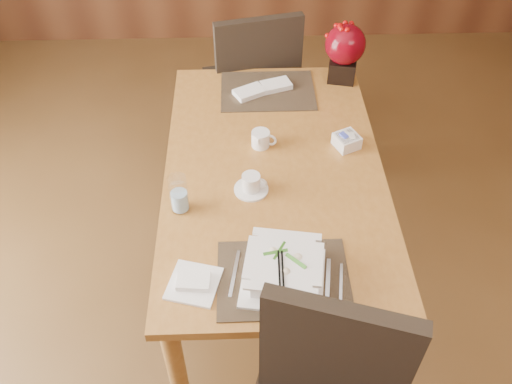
{
  "coord_description": "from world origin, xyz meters",
  "views": [
    {
      "loc": [
        -0.13,
        -1.03,
        2.27
      ],
      "look_at": [
        -0.08,
        0.35,
        0.87
      ],
      "focal_mm": 38.0,
      "sensor_mm": 36.0,
      "label": 1
    }
  ],
  "objects_px": {
    "soup_setting": "(283,270)",
    "sugar_caddy": "(347,141)",
    "dining_table": "(274,185)",
    "water_glass": "(179,194)",
    "berry_decor": "(345,49)",
    "far_chair": "(253,82)",
    "coffee_cup": "(251,184)",
    "bread_plate": "(194,284)",
    "creamer_jug": "(261,139)"
  },
  "relations": [
    {
      "from": "sugar_caddy",
      "to": "creamer_jug",
      "type": "bearing_deg",
      "value": 177.43
    },
    {
      "from": "coffee_cup",
      "to": "bread_plate",
      "type": "bearing_deg",
      "value": -114.86
    },
    {
      "from": "coffee_cup",
      "to": "water_glass",
      "type": "height_order",
      "value": "water_glass"
    },
    {
      "from": "water_glass",
      "to": "berry_decor",
      "type": "xyz_separation_m",
      "value": [
        0.74,
        0.86,
        0.08
      ]
    },
    {
      "from": "bread_plate",
      "to": "coffee_cup",
      "type": "bearing_deg",
      "value": 65.14
    },
    {
      "from": "dining_table",
      "to": "far_chair",
      "type": "bearing_deg",
      "value": 93.81
    },
    {
      "from": "sugar_caddy",
      "to": "coffee_cup",
      "type": "bearing_deg",
      "value": -148.62
    },
    {
      "from": "soup_setting",
      "to": "bread_plate",
      "type": "relative_size",
      "value": 1.92
    },
    {
      "from": "sugar_caddy",
      "to": "bread_plate",
      "type": "height_order",
      "value": "sugar_caddy"
    },
    {
      "from": "soup_setting",
      "to": "sugar_caddy",
      "type": "distance_m",
      "value": 0.76
    },
    {
      "from": "bread_plate",
      "to": "berry_decor",
      "type": "bearing_deg",
      "value": 60.95
    },
    {
      "from": "dining_table",
      "to": "sugar_caddy",
      "type": "xyz_separation_m",
      "value": [
        0.32,
        0.13,
        0.13
      ]
    },
    {
      "from": "water_glass",
      "to": "bread_plate",
      "type": "relative_size",
      "value": 0.99
    },
    {
      "from": "far_chair",
      "to": "berry_decor",
      "type": "bearing_deg",
      "value": 137.4
    },
    {
      "from": "sugar_caddy",
      "to": "berry_decor",
      "type": "height_order",
      "value": "berry_decor"
    },
    {
      "from": "far_chair",
      "to": "sugar_caddy",
      "type": "bearing_deg",
      "value": 103.99
    },
    {
      "from": "berry_decor",
      "to": "bread_plate",
      "type": "relative_size",
      "value": 1.73
    },
    {
      "from": "soup_setting",
      "to": "creamer_jug",
      "type": "bearing_deg",
      "value": 103.32
    },
    {
      "from": "coffee_cup",
      "to": "bread_plate",
      "type": "distance_m",
      "value": 0.49
    },
    {
      "from": "dining_table",
      "to": "coffee_cup",
      "type": "height_order",
      "value": "coffee_cup"
    },
    {
      "from": "water_glass",
      "to": "creamer_jug",
      "type": "bearing_deg",
      "value": 48.59
    },
    {
      "from": "berry_decor",
      "to": "far_chair",
      "type": "xyz_separation_m",
      "value": [
        -0.43,
        0.25,
        -0.35
      ]
    },
    {
      "from": "berry_decor",
      "to": "dining_table",
      "type": "bearing_deg",
      "value": -119.7
    },
    {
      "from": "soup_setting",
      "to": "coffee_cup",
      "type": "bearing_deg",
      "value": 111.87
    },
    {
      "from": "dining_table",
      "to": "coffee_cup",
      "type": "bearing_deg",
      "value": -129.19
    },
    {
      "from": "soup_setting",
      "to": "far_chair",
      "type": "relative_size",
      "value": 0.31
    },
    {
      "from": "soup_setting",
      "to": "water_glass",
      "type": "distance_m",
      "value": 0.5
    },
    {
      "from": "dining_table",
      "to": "water_glass",
      "type": "distance_m",
      "value": 0.46
    },
    {
      "from": "water_glass",
      "to": "creamer_jug",
      "type": "height_order",
      "value": "water_glass"
    },
    {
      "from": "coffee_cup",
      "to": "sugar_caddy",
      "type": "xyz_separation_m",
      "value": [
        0.42,
        0.25,
        -0.0
      ]
    },
    {
      "from": "far_chair",
      "to": "creamer_jug",
      "type": "bearing_deg",
      "value": 78.58
    },
    {
      "from": "dining_table",
      "to": "sugar_caddy",
      "type": "relative_size",
      "value": 15.79
    },
    {
      "from": "coffee_cup",
      "to": "sugar_caddy",
      "type": "bearing_deg",
      "value": 31.38
    },
    {
      "from": "creamer_jug",
      "to": "bread_plate",
      "type": "height_order",
      "value": "creamer_jug"
    },
    {
      "from": "coffee_cup",
      "to": "creamer_jug",
      "type": "xyz_separation_m",
      "value": [
        0.05,
        0.27,
        0.0
      ]
    },
    {
      "from": "dining_table",
      "to": "bread_plate",
      "type": "bearing_deg",
      "value": -118.3
    },
    {
      "from": "creamer_jug",
      "to": "sugar_caddy",
      "type": "height_order",
      "value": "creamer_jug"
    },
    {
      "from": "far_chair",
      "to": "bread_plate",
      "type": "bearing_deg",
      "value": 68.4
    },
    {
      "from": "berry_decor",
      "to": "far_chair",
      "type": "height_order",
      "value": "berry_decor"
    },
    {
      "from": "dining_table",
      "to": "bread_plate",
      "type": "xyz_separation_m",
      "value": [
        -0.3,
        -0.56,
        0.1
      ]
    },
    {
      "from": "dining_table",
      "to": "soup_setting",
      "type": "xyz_separation_m",
      "value": [
        -0.0,
        -0.55,
        0.15
      ]
    },
    {
      "from": "creamer_jug",
      "to": "berry_decor",
      "type": "height_order",
      "value": "berry_decor"
    },
    {
      "from": "water_glass",
      "to": "creamer_jug",
      "type": "relative_size",
      "value": 1.61
    },
    {
      "from": "sugar_caddy",
      "to": "far_chair",
      "type": "relative_size",
      "value": 0.09
    },
    {
      "from": "sugar_caddy",
      "to": "bread_plate",
      "type": "xyz_separation_m",
      "value": [
        -0.62,
        -0.7,
        -0.02
      ]
    },
    {
      "from": "soup_setting",
      "to": "water_glass",
      "type": "bearing_deg",
      "value": 146.52
    },
    {
      "from": "creamer_jug",
      "to": "far_chair",
      "type": "relative_size",
      "value": 0.1
    },
    {
      "from": "soup_setting",
      "to": "water_glass",
      "type": "height_order",
      "value": "water_glass"
    },
    {
      "from": "coffee_cup",
      "to": "far_chair",
      "type": "xyz_separation_m",
      "value": [
        0.04,
        1.02,
        -0.22
      ]
    },
    {
      "from": "water_glass",
      "to": "sugar_caddy",
      "type": "relative_size",
      "value": 1.71
    }
  ]
}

